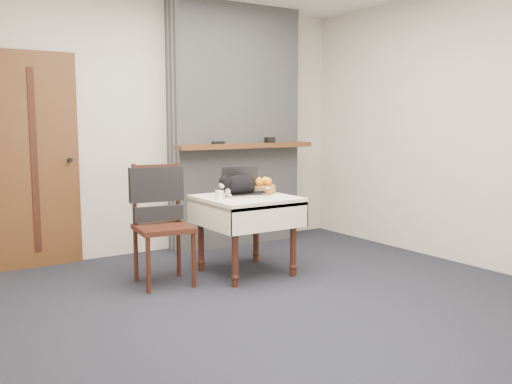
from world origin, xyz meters
TOP-DOWN VIEW (x-y plane):
  - ground at (0.00, 0.00)m, footprint 4.50×4.50m
  - room_shell at (0.00, 0.46)m, footprint 4.52×4.01m
  - door at (-1.20, 1.97)m, footprint 0.82×0.10m
  - chimney at (0.90, 1.85)m, footprint 1.62×0.48m
  - side_table at (0.31, 0.69)m, footprint 0.78×0.78m
  - laptop at (0.31, 0.76)m, footprint 0.40×0.36m
  - cat at (0.27, 0.74)m, footprint 0.46×0.22m
  - cream_jar at (0.01, 0.64)m, footprint 0.07×0.07m
  - pill_bottle at (0.50, 0.62)m, footprint 0.04×0.04m
  - fruit_basket at (0.56, 0.82)m, footprint 0.26×0.26m
  - desk_clutter at (0.51, 0.70)m, footprint 0.15×0.04m
  - chair at (-0.43, 0.89)m, footprint 0.51×0.50m

SIDE VIEW (x-z plane):
  - ground at x=0.00m, z-range 0.00..0.00m
  - side_table at x=0.31m, z-range 0.24..0.94m
  - chair at x=-0.43m, z-range 0.14..1.15m
  - desk_clutter at x=0.51m, z-range 0.70..0.71m
  - cream_jar at x=0.01m, z-range 0.70..0.78m
  - pill_bottle at x=0.50m, z-range 0.70..0.78m
  - fruit_basket at x=0.56m, z-range 0.69..0.83m
  - laptop at x=0.31m, z-range 0.63..0.90m
  - cat at x=0.27m, z-range 0.68..0.90m
  - door at x=-1.20m, z-range 0.00..2.00m
  - chimney at x=0.90m, z-range 0.00..2.60m
  - room_shell at x=0.00m, z-range 0.46..3.07m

